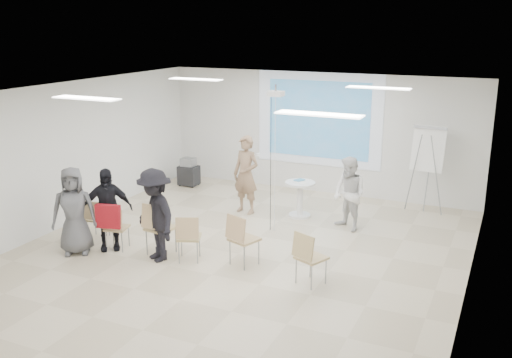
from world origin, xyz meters
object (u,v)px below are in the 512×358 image
at_px(chair_left_mid, 115,225).
at_px(player_right, 349,190).
at_px(chair_left_inner, 157,225).
at_px(laptop, 161,226).
at_px(audience_mid, 155,209).
at_px(pedestal_table, 300,197).
at_px(chair_far_left, 96,216).
at_px(chair_right_far, 308,254).
at_px(audience_left, 107,203).
at_px(audience_outer, 73,206).
at_px(chair_center, 188,235).
at_px(player_left, 246,170).
at_px(av_cart, 189,173).
at_px(chair_right_inner, 241,236).
at_px(flipchart_easel, 428,150).

bearing_deg(chair_left_mid, player_right, 24.28).
bearing_deg(chair_left_inner, laptop, 91.26).
bearing_deg(audience_mid, pedestal_table, 94.72).
height_order(chair_far_left, chair_right_far, chair_right_far).
relative_size(laptop, audience_left, 0.20).
bearing_deg(chair_right_far, laptop, -159.12).
bearing_deg(audience_outer, laptop, -10.25).
xyz_separation_m(chair_left_mid, chair_center, (1.53, 0.12, 0.02)).
relative_size(player_left, chair_center, 2.28).
bearing_deg(player_left, audience_mid, -85.29).
height_order(laptop, audience_outer, audience_outer).
relative_size(audience_left, av_cart, 2.46).
xyz_separation_m(chair_left_mid, av_cart, (-1.07, 4.40, -0.16)).
xyz_separation_m(player_right, audience_outer, (-4.26, -3.32, 0.07)).
relative_size(chair_right_inner, audience_left, 0.53).
distance_m(audience_outer, flipchart_easel, 7.53).
xyz_separation_m(chair_left_mid, laptop, (0.87, 0.25, 0.04)).
bearing_deg(chair_right_inner, chair_center, -146.78).
bearing_deg(pedestal_table, player_right, -16.46).
bearing_deg(chair_center, chair_far_left, 151.62).
bearing_deg(chair_far_left, av_cart, 84.58).
distance_m(chair_right_far, flipchart_easel, 4.81).
distance_m(pedestal_table, chair_left_inner, 3.53).
distance_m(audience_mid, av_cart, 4.92).
xyz_separation_m(audience_mid, av_cart, (-2.02, 4.44, -0.62)).
relative_size(player_right, audience_left, 0.94).
height_order(laptop, audience_left, audience_left).
relative_size(player_right, laptop, 4.63).
bearing_deg(audience_left, av_cart, 65.35).
xyz_separation_m(chair_right_far, audience_left, (-3.95, -0.12, 0.37)).
bearing_deg(audience_outer, chair_far_left, 65.98).
bearing_deg(audience_left, chair_left_inner, -28.58).
distance_m(pedestal_table, player_right, 1.31).
bearing_deg(laptop, chair_left_inner, 91.26).
distance_m(audience_outer, av_cart, 4.86).
height_order(player_left, laptop, player_left).
bearing_deg(chair_right_far, audience_left, -154.92).
distance_m(laptop, flipchart_easel, 6.09).
height_order(chair_right_inner, flipchart_easel, flipchart_easel).
bearing_deg(flipchart_easel, audience_outer, -129.80).
height_order(chair_far_left, laptop, chair_far_left).
bearing_deg(chair_center, laptop, 145.35).
bearing_deg(chair_center, audience_outer, 170.20).
xyz_separation_m(chair_right_far, audience_mid, (-2.84, -0.16, 0.42)).
distance_m(player_right, chair_center, 3.54).
bearing_deg(chair_left_inner, pedestal_table, 69.53).
relative_size(chair_left_inner, flipchart_easel, 0.51).
bearing_deg(audience_left, chair_right_inner, -28.86).
bearing_deg(chair_left_mid, chair_right_inner, -6.25).
relative_size(chair_far_left, chair_center, 0.92).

